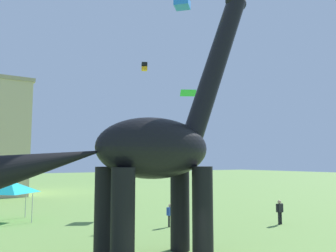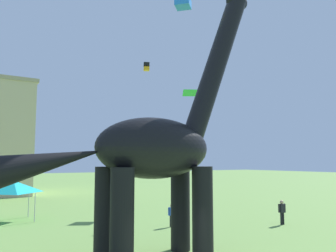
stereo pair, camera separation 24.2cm
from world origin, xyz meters
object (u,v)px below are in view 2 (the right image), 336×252
Objects in this scene: dinosaur_sculpture at (154,148)px; festival_canopy_tent at (13,187)px; person_near_flyer at (172,213)px; kite_near_low at (146,67)px; kite_far_left at (191,93)px; kite_mid_left at (213,89)px; person_strolling_adult at (282,210)px.

dinosaur_sculpture reaches higher than festival_canopy_tent.
kite_near_low is at bearing 127.84° from person_near_flyer.
kite_far_left is at bearing 21.92° from kite_near_low.
person_near_flyer is at bearing -154.43° from kite_mid_left.
dinosaur_sculpture is at bearing -130.84° from kite_far_left.
person_strolling_adult is at bearing 17.98° from person_near_flyer.
kite_near_low is (5.42, 11.10, 7.38)m from dinosaur_sculpture.
person_strolling_adult is at bearing -35.39° from festival_canopy_tent.
kite_near_low is (-6.60, 8.21, 11.42)m from person_strolling_adult.
kite_mid_left is at bearing -98.77° from kite_far_left.
person_near_flyer is 2.27× the size of kite_near_low.
person_near_flyer is 1.43× the size of kite_mid_left.
kite_mid_left reaches higher than person_strolling_adult.
kite_mid_left is at bearing 12.99° from dinosaur_sculpture.
kite_far_left reaches higher than person_near_flyer.
dinosaur_sculpture is 14.39m from kite_near_low.
person_near_flyer is at bearing -165.99° from person_strolling_adult.
festival_canopy_tent is at bearing -178.01° from person_near_flyer.
dinosaur_sculpture is 8.25× the size of person_strolling_adult.
festival_canopy_tent is at bearing 161.58° from kite_mid_left.
person_strolling_adult reaches higher than person_near_flyer.
kite_near_low is at bearing -18.84° from festival_canopy_tent.
person_near_flyer is at bearing 25.17° from dinosaur_sculpture.
person_near_flyer is (-7.08, 3.41, -0.10)m from person_strolling_adult.
person_near_flyer is (4.93, 6.30, -4.13)m from dinosaur_sculpture.
person_near_flyer is 12.22m from festival_canopy_tent.
dinosaur_sculpture is 19.12m from kite_far_left.
kite_far_left is (-0.20, 10.78, 10.28)m from person_strolling_adult.
festival_canopy_tent is at bearing 79.24° from dinosaur_sculpture.
kite_mid_left is 4.49m from kite_far_left.
person_strolling_adult is at bearing -82.19° from kite_mid_left.
person_near_flyer is 0.49× the size of festival_canopy_tent.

